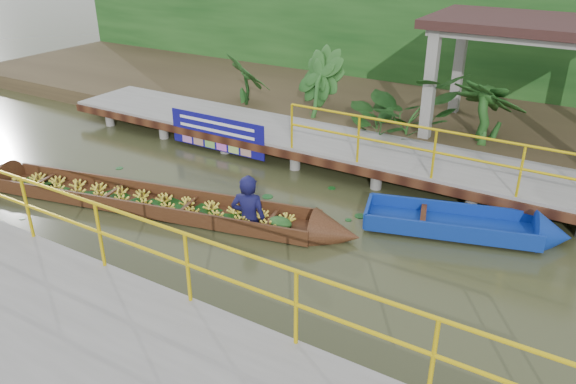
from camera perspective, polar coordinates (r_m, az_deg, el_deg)
The scene contains 10 objects.
ground at distance 10.38m, azimuth -2.11°, elevation -3.83°, with size 80.00×80.00×0.00m, color #2A2E17.
land_strip at distance 16.57m, azimuth 12.32°, elevation 7.92°, with size 30.00×8.00×0.45m, color #35291A.
far_dock at distance 12.90m, azimuth 6.30°, elevation 4.45°, with size 16.00×2.06×1.66m.
near_dock at distance 7.08m, azimuth -14.63°, elevation -18.08°, with size 18.00×2.40×1.73m.
pavilion at distance 14.16m, azimuth 23.40°, elevation 14.33°, with size 4.40×3.00×3.00m.
foliage_backdrop at distance 18.49m, azimuth 15.59°, elevation 15.07°, with size 30.00×0.80×4.00m, color #133D13.
vendor_boat at distance 11.11m, azimuth -11.87°, elevation -0.50°, with size 8.52×2.58×2.24m.
moored_blue_boat at distance 10.74m, azimuth 20.78°, elevation -3.64°, with size 3.69×1.87×0.85m.
blue_banner at distance 13.63m, azimuth -7.25°, elevation 5.94°, with size 2.72×0.04×0.85m.
tropical_plants at distance 13.70m, azimuth 18.42°, elevation 7.66°, with size 14.17×1.17×1.46m.
Camera 1 is at (5.01, -7.53, 5.10)m, focal length 35.00 mm.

